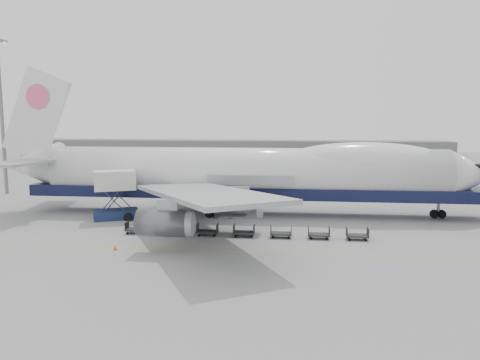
# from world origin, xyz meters

# --- Properties ---
(ground) EXTENTS (260.00, 260.00, 0.00)m
(ground) POSITION_xyz_m (0.00, 0.00, 0.00)
(ground) COLOR gray
(ground) RESTS_ON ground
(apron_line) EXTENTS (60.00, 0.15, 0.01)m
(apron_line) POSITION_xyz_m (0.00, -6.00, 0.01)
(apron_line) COLOR gold
(apron_line) RESTS_ON ground
(hangar) EXTENTS (110.00, 8.00, 7.00)m
(hangar) POSITION_xyz_m (-10.00, 70.00, 3.50)
(hangar) COLOR slate
(hangar) RESTS_ON ground
(floodlight_mast) EXTENTS (2.40, 2.40, 25.43)m
(floodlight_mast) POSITION_xyz_m (-42.00, 24.00, 14.27)
(floodlight_mast) COLOR slate
(floodlight_mast) RESTS_ON ground
(airliner) EXTENTS (67.00, 55.30, 19.98)m
(airliner) POSITION_xyz_m (0.64, 12.00, 5.62)
(airliner) COLOR white
(airliner) RESTS_ON ground
(catering_truck) EXTENTS (6.09, 5.20, 6.21)m
(catering_truck) POSITION_xyz_m (-16.08, 6.94, 3.46)
(catering_truck) COLOR navy
(catering_truck) RESTS_ON ground
(traffic_cone) EXTENTS (0.37, 0.37, 0.55)m
(traffic_cone) POSITION_xyz_m (-10.90, -6.77, 0.26)
(traffic_cone) COLOR #F7550D
(traffic_cone) RESTS_ON ground
(dolly_0) EXTENTS (2.30, 1.35, 1.30)m
(dolly_0) POSITION_xyz_m (-11.00, -0.11, 0.53)
(dolly_0) COLOR #2D2D30
(dolly_0) RESTS_ON ground
(dolly_1) EXTENTS (2.30, 1.35, 1.30)m
(dolly_1) POSITION_xyz_m (-6.96, -0.11, 0.53)
(dolly_1) COLOR #2D2D30
(dolly_1) RESTS_ON ground
(dolly_2) EXTENTS (2.30, 1.35, 1.30)m
(dolly_2) POSITION_xyz_m (-2.93, -0.11, 0.53)
(dolly_2) COLOR #2D2D30
(dolly_2) RESTS_ON ground
(dolly_3) EXTENTS (2.30, 1.35, 1.30)m
(dolly_3) POSITION_xyz_m (1.11, -0.11, 0.53)
(dolly_3) COLOR #2D2D30
(dolly_3) RESTS_ON ground
(dolly_4) EXTENTS (2.30, 1.35, 1.30)m
(dolly_4) POSITION_xyz_m (5.14, -0.11, 0.53)
(dolly_4) COLOR #2D2D30
(dolly_4) RESTS_ON ground
(dolly_5) EXTENTS (2.30, 1.35, 1.30)m
(dolly_5) POSITION_xyz_m (9.18, -0.11, 0.53)
(dolly_5) COLOR #2D2D30
(dolly_5) RESTS_ON ground
(dolly_6) EXTENTS (2.30, 1.35, 1.30)m
(dolly_6) POSITION_xyz_m (13.21, -0.11, 0.53)
(dolly_6) COLOR #2D2D30
(dolly_6) RESTS_ON ground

